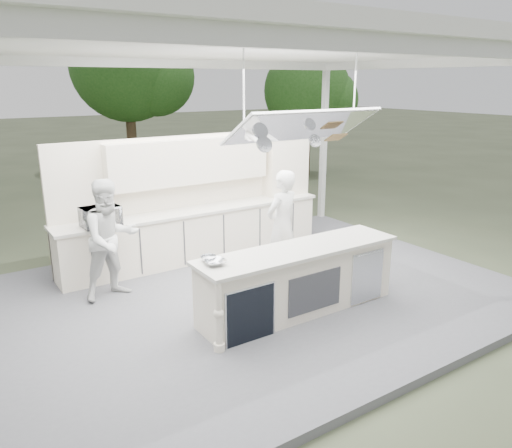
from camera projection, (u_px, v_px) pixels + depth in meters
ground at (252, 299)px, 7.86m from camera, size 90.00×90.00×0.00m
stage_deck at (252, 296)px, 7.84m from camera, size 8.00×6.00×0.12m
tent at (252, 51)px, 6.82m from camera, size 8.20×6.20×3.86m
demo_island at (298, 280)px, 7.06m from camera, size 3.10×0.79×0.95m
back_counter at (196, 233)px, 9.21m from camera, size 5.08×0.72×0.95m
back_wall_unit at (211, 177)px, 9.35m from camera, size 5.05×0.48×2.25m
tree_cluster at (67, 82)px, 14.69m from camera, size 19.55×9.40×5.85m
head_chef at (282, 225)px, 8.18m from camera, size 0.75×0.58×1.83m
sous_chef at (111, 239)px, 7.45m from camera, size 0.98×0.82×1.83m
toaster_oven at (100, 217)px, 7.93m from camera, size 0.62×0.44×0.32m
bowl_large at (215, 262)px, 6.31m from camera, size 0.30×0.30×0.07m
bowl_small at (208, 258)px, 6.45m from camera, size 0.26×0.26×0.06m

